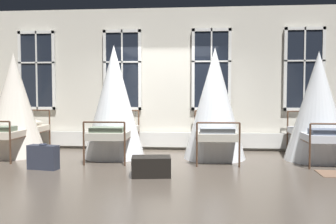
{
  "coord_description": "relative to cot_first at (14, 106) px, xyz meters",
  "views": [
    {
      "loc": [
        0.78,
        -7.4,
        1.39
      ],
      "look_at": [
        0.13,
        0.22,
        0.98
      ],
      "focal_mm": 38.5,
      "sensor_mm": 36.0,
      "label": 1
    }
  ],
  "objects": [
    {
      "name": "cot_first",
      "position": [
        0.0,
        0.0,
        0.0
      ],
      "size": [
        1.31,
        1.91,
        2.26
      ],
      "rotation": [
        0.0,
        0.0,
        1.57
      ],
      "color": "#4C3323",
      "rests_on": "ground"
    },
    {
      "name": "cot_fourth",
      "position": [
        6.47,
        -0.01,
        -0.01
      ],
      "size": [
        1.31,
        1.93,
        2.23
      ],
      "rotation": [
        0.0,
        0.0,
        1.54
      ],
      "color": "#4C3323",
      "rests_on": "ground"
    },
    {
      "name": "back_wall_with_windows",
      "position": [
        3.26,
        1.21,
        0.62
      ],
      "size": [
        11.85,
        0.1,
        3.43
      ],
      "primitive_type": "cube",
      "color": "beige",
      "rests_on": "ground"
    },
    {
      "name": "cot_third",
      "position": [
        4.38,
        0.06,
        0.04
      ],
      "size": [
        1.31,
        1.93,
        2.34
      ],
      "rotation": [
        0.0,
        0.0,
        1.6
      ],
      "color": "#4C3323",
      "rests_on": "ground"
    },
    {
      "name": "window_bank",
      "position": [
        3.26,
        1.09,
        -0.02
      ],
      "size": [
        7.41,
        0.1,
        2.84
      ],
      "color": "black",
      "rests_on": "ground"
    },
    {
      "name": "ground",
      "position": [
        3.26,
        -0.19,
        -1.09
      ],
      "size": [
        21.7,
        21.7,
        0.0
      ],
      "primitive_type": "plane",
      "color": "brown"
    },
    {
      "name": "cot_second",
      "position": [
        2.23,
        0.02,
        0.07
      ],
      "size": [
        1.31,
        1.93,
        2.4
      ],
      "rotation": [
        0.0,
        0.0,
        1.6
      ],
      "color": "#4C3323",
      "rests_on": "ground"
    },
    {
      "name": "suitcase_dark",
      "position": [
        1.24,
        -1.34,
        -0.87
      ],
      "size": [
        0.59,
        0.31,
        0.47
      ],
      "rotation": [
        0.0,
        0.0,
        -0.18
      ],
      "color": "#2D3342",
      "rests_on": "ground"
    },
    {
      "name": "travel_trunk",
      "position": [
        3.26,
        -1.71,
        -0.93
      ],
      "size": [
        0.69,
        0.49,
        0.33
      ],
      "primitive_type": "cube",
      "rotation": [
        0.0,
        0.0,
        0.14
      ],
      "color": "black",
      "rests_on": "ground"
    }
  ]
}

